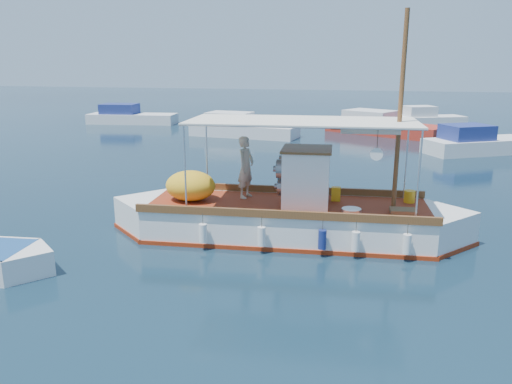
# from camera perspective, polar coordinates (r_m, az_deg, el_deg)

# --- Properties ---
(ground) EXTENTS (160.00, 160.00, 0.00)m
(ground) POSITION_cam_1_polar(r_m,az_deg,el_deg) (14.31, 5.58, -5.42)
(ground) COLOR black
(ground) RESTS_ON ground
(fishing_caique) EXTENTS (10.49, 3.47, 6.42)m
(fishing_caique) POSITION_cam_1_polar(r_m,az_deg,el_deg) (14.40, 3.30, -2.87)
(fishing_caique) COLOR white
(fishing_caique) RESTS_ON ground
(bg_boat_nw) EXTENTS (7.47, 3.24, 1.80)m
(bg_boat_nw) POSITION_cam_1_polar(r_m,az_deg,el_deg) (34.20, -1.71, 7.20)
(bg_boat_nw) COLOR silver
(bg_boat_nw) RESTS_ON ground
(bg_boat_n) EXTENTS (8.53, 6.43, 1.80)m
(bg_boat_n) POSITION_cam_1_polar(r_m,az_deg,el_deg) (36.38, 14.18, 7.22)
(bg_boat_n) COLOR #A8291C
(bg_boat_n) RESTS_ON ground
(bg_boat_ne) EXTENTS (6.37, 4.91, 1.80)m
(bg_boat_ne) POSITION_cam_1_polar(r_m,az_deg,el_deg) (30.24, 23.88, 5.00)
(bg_boat_ne) COLOR silver
(bg_boat_ne) RESTS_ON ground
(bg_boat_far_w) EXTENTS (7.33, 3.11, 1.80)m
(bg_boat_far_w) POSITION_cam_1_polar(r_m,az_deg,el_deg) (42.79, -14.21, 8.26)
(bg_boat_far_w) COLOR silver
(bg_boat_far_w) RESTS_ON ground
(bg_boat_far_n) EXTENTS (5.88, 4.10, 1.80)m
(bg_boat_far_n) POSITION_cam_1_polar(r_m,az_deg,el_deg) (41.79, 18.90, 7.78)
(bg_boat_far_n) COLOR silver
(bg_boat_far_n) RESTS_ON ground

